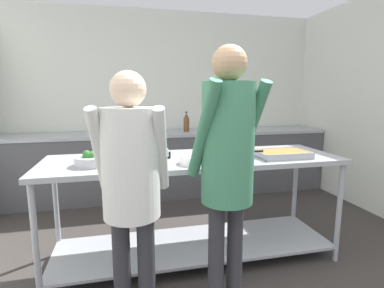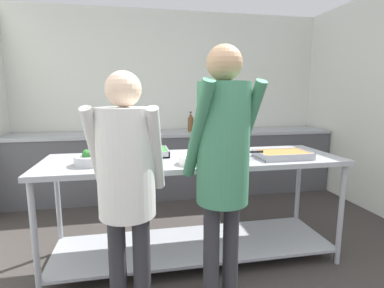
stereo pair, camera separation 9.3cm
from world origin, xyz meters
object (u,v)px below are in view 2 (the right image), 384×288
serving_tray_roast (142,152)px  water_bottle (191,122)px  sauce_pan (234,155)px  guest_serving_left (126,174)px  serving_tray_vegetables (283,155)px  guest_serving_right (223,155)px  broccoli_bowl (91,159)px  plate_stack (194,160)px

serving_tray_roast → water_bottle: 1.75m
sauce_pan → guest_serving_left: 0.98m
serving_tray_roast → serving_tray_vegetables: (1.16, -0.33, -0.00)m
serving_tray_vegetables → guest_serving_left: bearing=-159.0°
water_bottle → serving_tray_vegetables: bearing=-77.5°
guest_serving_left → guest_serving_right: guest_serving_right is taller
serving_tray_vegetables → guest_serving_left: 1.37m
broccoli_bowl → serving_tray_roast: size_ratio=0.56×
serving_tray_vegetables → water_bottle: size_ratio=1.53×
serving_tray_roast → plate_stack: size_ratio=1.81×
guest_serving_right → water_bottle: bearing=83.5°
broccoli_bowl → guest_serving_left: guest_serving_left is taller
serving_tray_vegetables → serving_tray_roast: bearing=164.1°
serving_tray_roast → guest_serving_right: size_ratio=0.26×
guest_serving_left → water_bottle: (0.86, 2.41, 0.07)m
serving_tray_roast → broccoli_bowl: bearing=-144.1°
broccoli_bowl → sauce_pan: broccoli_bowl is taller
water_bottle → serving_tray_roast: bearing=-115.0°
broccoli_bowl → plate_stack: bearing=-8.6°
broccoli_bowl → sauce_pan: size_ratio=0.70×
guest_serving_right → sauce_pan: bearing=64.6°
guest_serving_right → serving_tray_vegetables: bearing=39.7°
serving_tray_roast → serving_tray_vegetables: size_ratio=1.04×
sauce_pan → guest_serving_right: size_ratio=0.21×
serving_tray_vegetables → guest_serving_right: size_ratio=0.25×
serving_tray_roast → serving_tray_vegetables: bearing=-15.9°
serving_tray_roast → plate_stack: plate_stack is taller
broccoli_bowl → plate_stack: size_ratio=1.02×
broccoli_bowl → serving_tray_vegetables: size_ratio=0.59×
plate_stack → serving_tray_roast: bearing=134.1°
guest_serving_left → serving_tray_vegetables: bearing=21.0°
plate_stack → guest_serving_left: size_ratio=0.16×
broccoli_bowl → serving_tray_vegetables: broccoli_bowl is taller
sauce_pan → guest_serving_left: bearing=-150.3°
broccoli_bowl → guest_serving_right: guest_serving_right is taller
plate_stack → guest_serving_right: bearing=-82.5°
sauce_pan → serving_tray_vegetables: bearing=1.0°
broccoli_bowl → guest_serving_right: 1.07m
plate_stack → sauce_pan: bearing=9.9°
sauce_pan → water_bottle: size_ratio=1.28×
plate_stack → guest_serving_right: guest_serving_right is taller
broccoli_bowl → water_bottle: (1.13, 1.87, 0.08)m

